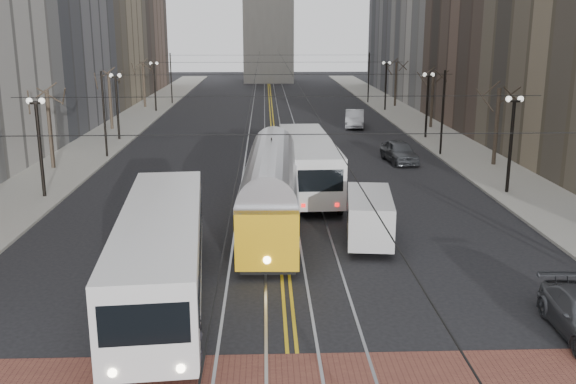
{
  "coord_description": "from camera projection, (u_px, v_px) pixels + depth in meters",
  "views": [
    {
      "loc": [
        -0.78,
        -18.75,
        9.67
      ],
      "look_at": [
        0.17,
        7.3,
        3.0
      ],
      "focal_mm": 40.0,
      "sensor_mm": 36.0,
      "label": 1
    }
  ],
  "objects": [
    {
      "name": "streetcar_rails",
      "position": [
        273.0,
        128.0,
        64.14
      ],
      "size": [
        4.8,
        130.0,
        0.02
      ],
      "primitive_type": "cube",
      "color": "gray",
      "rests_on": "ground"
    },
    {
      "name": "rear_bus",
      "position": [
        308.0,
        166.0,
        38.64
      ],
      "size": [
        3.16,
        12.6,
        3.26
      ],
      "primitive_type": "cube",
      "rotation": [
        0.0,
        0.0,
        0.04
      ],
      "color": "silver",
      "rests_on": "ground"
    },
    {
      "name": "sidewalk_right",
      "position": [
        421.0,
        126.0,
        64.65
      ],
      "size": [
        5.0,
        140.0,
        0.15
      ],
      "primitive_type": "cube",
      "color": "gray",
      "rests_on": "ground"
    },
    {
      "name": "transit_bus",
      "position": [
        162.0,
        257.0,
        23.14
      ],
      "size": [
        3.94,
        13.51,
        3.33
      ],
      "primitive_type": "cube",
      "rotation": [
        0.0,
        0.0,
        0.09
      ],
      "color": "silver",
      "rests_on": "ground"
    },
    {
      "name": "ground",
      "position": [
        291.0,
        339.0,
        20.58
      ],
      "size": [
        260.0,
        260.0,
        0.0
      ],
      "primitive_type": "plane",
      "color": "black",
      "rests_on": "ground"
    },
    {
      "name": "sidewalk_left",
      "position": [
        122.0,
        128.0,
        63.6
      ],
      "size": [
        5.0,
        140.0,
        0.15
      ],
      "primitive_type": "cube",
      "color": "gray",
      "rests_on": "ground"
    },
    {
      "name": "centre_lines",
      "position": [
        273.0,
        128.0,
        64.14
      ],
      "size": [
        0.42,
        130.0,
        0.01
      ],
      "primitive_type": "cube",
      "color": "gold",
      "rests_on": "ground"
    },
    {
      "name": "sedan_grey",
      "position": [
        399.0,
        151.0,
        47.46
      ],
      "size": [
        2.41,
        4.96,
        1.63
      ],
      "primitive_type": "imported",
      "rotation": [
        0.0,
        0.0,
        0.1
      ],
      "color": "#3C3F43",
      "rests_on": "ground"
    },
    {
      "name": "trolley_wires",
      "position": [
        274.0,
        101.0,
        53.37
      ],
      "size": [
        25.96,
        120.0,
        6.6
      ],
      "color": "black",
      "rests_on": "ground"
    },
    {
      "name": "lamp_posts",
      "position": [
        275.0,
        123.0,
        47.72
      ],
      "size": [
        27.6,
        57.2,
        5.6
      ],
      "color": "black",
      "rests_on": "ground"
    },
    {
      "name": "street_trees",
      "position": [
        274.0,
        112.0,
        54.01
      ],
      "size": [
        31.68,
        53.28,
        5.6
      ],
      "color": "#382D23",
      "rests_on": "ground"
    },
    {
      "name": "cargo_van",
      "position": [
        369.0,
        219.0,
        29.53
      ],
      "size": [
        2.57,
        5.32,
        2.27
      ],
      "primitive_type": "cube",
      "rotation": [
        0.0,
        0.0,
        -0.12
      ],
      "color": "#BBBBBB",
      "rests_on": "ground"
    },
    {
      "name": "pedestrian_a",
      "position": [
        195.0,
        339.0,
        18.82
      ],
      "size": [
        0.72,
        0.9,
        1.59
      ],
      "primitive_type": "imported",
      "rotation": [
        0.0,
        0.0,
        1.88
      ],
      "color": "black",
      "rests_on": "crosswalk_band"
    },
    {
      "name": "sedan_silver",
      "position": [
        355.0,
        119.0,
        64.35
      ],
      "size": [
        2.5,
        5.36,
        1.7
      ],
      "primitive_type": "imported",
      "rotation": [
        0.0,
        0.0,
        -0.14
      ],
      "color": "#B9BBC1",
      "rests_on": "ground"
    },
    {
      "name": "streetcar",
      "position": [
        271.0,
        198.0,
        31.43
      ],
      "size": [
        3.01,
        13.69,
        3.21
      ],
      "primitive_type": "cube",
      "rotation": [
        0.0,
        0.0,
        -0.04
      ],
      "color": "gold",
      "rests_on": "ground"
    }
  ]
}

